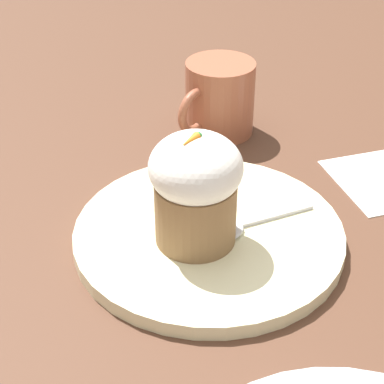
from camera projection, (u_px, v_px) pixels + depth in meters
ground_plane at (209, 241)px, 0.60m from camera, size 4.00×4.00×0.00m
dessert_plate at (209, 235)px, 0.60m from camera, size 0.25×0.25×0.01m
carrot_cake at (192, 186)px, 0.55m from camera, size 0.08×0.08×0.11m
spoon at (231, 225)px, 0.59m from camera, size 0.12×0.08×0.01m
coffee_cup at (219, 98)px, 0.75m from camera, size 0.11×0.08×0.09m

